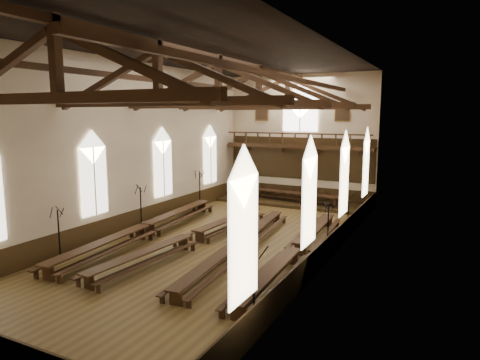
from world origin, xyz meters
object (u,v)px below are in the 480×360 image
object	(u,v)px
candelabrum_right_mid	(328,236)
refectory_row_c	(239,243)
refectory_row_b	(192,236)
candelabrum_left_far	(200,197)
high_table	(290,193)
candelabrum_left_mid	(141,216)
candelabrum_left_near	(60,244)
dais	(290,203)
candelabrum_right_near	(254,302)
refectory_row_a	(145,227)
refectory_row_d	(296,249)
candelabrum_right_far	(348,218)

from	to	relation	value
candelabrum_right_mid	refectory_row_c	bearing A→B (deg)	-150.35
refectory_row_b	refectory_row_c	bearing A→B (deg)	3.49
candelabrum_right_mid	candelabrum_left_far	bearing A→B (deg)	153.64
refectory_row_c	high_table	bearing A→B (deg)	98.23
candelabrum_left_mid	candelabrum_left_near	bearing A→B (deg)	-90.00
dais	high_table	world-z (taller)	high_table
refectory_row_c	candelabrum_left_near	size ratio (longest dim) A/B	5.30
high_table	candelabrum_left_far	xyz separation A→B (m)	(-5.40, -4.55, 0.02)
refectory_row_c	candelabrum_right_mid	size ratio (longest dim) A/B	5.38
candelabrum_left_far	candelabrum_right_near	xyz separation A→B (m)	(11.10, -14.38, -0.00)
refectory_row_c	candelabrum_left_near	bearing A→B (deg)	-146.00
dais	candelabrum_left_near	size ratio (longest dim) A/B	4.41
refectory_row_a	refectory_row_d	distance (m)	8.94
refectory_row_b	refectory_row_c	size ratio (longest dim) A/B	1.03
candelabrum_left_near	candelabrum_right_mid	xyz separation A→B (m)	(11.10, 7.07, -0.01)
refectory_row_a	candelabrum_left_far	world-z (taller)	candelabrum_left_far
dais	candelabrum_right_mid	world-z (taller)	candelabrum_right_mid
refectory_row_a	dais	bearing A→B (deg)	71.09
high_table	dais	bearing A→B (deg)	0.00
candelabrum_left_mid	candelabrum_right_near	xyz separation A→B (m)	(11.10, -7.77, 0.02)
high_table	candelabrum_left_near	world-z (taller)	candelabrum_left_near
candelabrum_left_mid	candelabrum_left_far	distance (m)	6.61
refectory_row_a	candelabrum_right_mid	xyz separation A→B (m)	(9.91, 2.25, 0.21)
refectory_row_a	candelabrum_right_mid	bearing A→B (deg)	12.81
refectory_row_b	candelabrum_right_near	world-z (taller)	candelabrum_right_near
high_table	candelabrum_right_far	distance (m)	7.94
refectory_row_a	candelabrum_left_near	xyz separation A→B (m)	(-1.19, -4.82, 0.22)
dais	refectory_row_c	bearing A→B (deg)	-81.77
refectory_row_d	candelabrum_left_near	distance (m)	11.32
candelabrum_left_far	candelabrum_left_mid	bearing A→B (deg)	-90.00
refectory_row_d	dais	bearing A→B (deg)	111.36
high_table	candelabrum_right_near	xyz separation A→B (m)	(5.70, -18.93, 0.02)
high_table	candelabrum_right_near	bearing A→B (deg)	-73.25
refectory_row_b	candelabrum_left_far	world-z (taller)	candelabrum_left_far
refectory_row_c	candelabrum_left_near	world-z (taller)	candelabrum_left_near
high_table	candelabrum_right_far	xyz separation A→B (m)	(5.70, -5.52, -0.14)
candelabrum_left_mid	refectory_row_b	bearing A→B (deg)	-16.13
refectory_row_d	candelabrum_right_near	bearing A→B (deg)	-81.91
candelabrum_right_mid	candelabrum_left_mid	bearing A→B (deg)	-174.30
candelabrum_right_near	candelabrum_right_mid	bearing A→B (deg)	90.00
candelabrum_left_far	candelabrum_left_near	bearing A→B (deg)	-90.00
candelabrum_left_near	candelabrum_right_mid	bearing A→B (deg)	32.51
candelabrum_left_far	refectory_row_c	bearing A→B (deg)	-47.12
high_table	candelabrum_left_far	distance (m)	7.06
high_table	candelabrum_left_far	bearing A→B (deg)	-139.90
dais	candelabrum_right_near	world-z (taller)	candelabrum_right_near
candelabrum_right_near	candelabrum_right_far	size ratio (longest dim) A/B	1.22
refectory_row_c	candelabrum_right_near	world-z (taller)	candelabrum_right_near
refectory_row_d	candelabrum_left_mid	size ratio (longest dim) A/B	5.13
high_table	refectory_row_d	bearing A→B (deg)	-68.64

